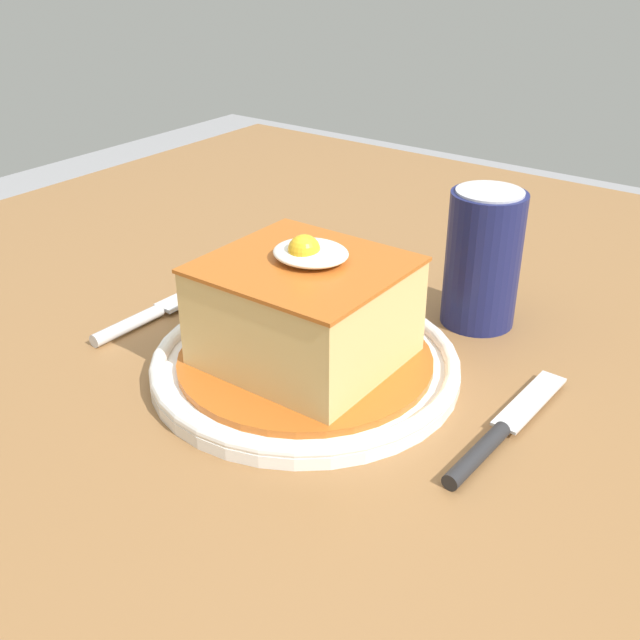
% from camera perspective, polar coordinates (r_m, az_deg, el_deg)
% --- Properties ---
extents(dining_table, '(1.22, 0.97, 0.76)m').
position_cam_1_polar(dining_table, '(0.76, 7.09, -7.04)').
color(dining_table, olive).
rests_on(dining_table, ground_plane).
extents(main_plate, '(0.25, 0.25, 0.02)m').
position_cam_1_polar(main_plate, '(0.61, -1.11, -3.29)').
color(main_plate, white).
rests_on(main_plate, dining_table).
extents(sandwich_meal, '(0.20, 0.20, 0.11)m').
position_cam_1_polar(sandwich_meal, '(0.59, -1.14, 0.29)').
color(sandwich_meal, '#B75B1E').
rests_on(sandwich_meal, main_plate).
extents(fork, '(0.02, 0.14, 0.01)m').
position_cam_1_polar(fork, '(0.70, -13.01, 0.26)').
color(fork, silver).
rests_on(fork, dining_table).
extents(knife, '(0.02, 0.17, 0.01)m').
position_cam_1_polar(knife, '(0.55, 12.97, -8.69)').
color(knife, '#262628').
rests_on(knife, dining_table).
extents(soda_can, '(0.07, 0.07, 0.12)m').
position_cam_1_polar(soda_can, '(0.68, 12.20, 4.55)').
color(soda_can, '#191E51').
rests_on(soda_can, dining_table).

